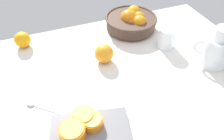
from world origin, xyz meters
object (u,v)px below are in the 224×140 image
Objects in this scene: fruit_bowl at (131,21)px; spoon at (38,107)px; juice_pitcher at (217,52)px; cutting_board at (90,132)px; orange_half_2 at (84,117)px; orange_half_0 at (92,122)px; juice_glass at (166,39)px; loose_orange_0 at (22,40)px; loose_orange_2 at (104,53)px; orange_half_1 at (73,132)px.

fruit_bowl reaches higher than spoon.
juice_pitcher reaches higher than cutting_board.
orange_half_2 is (-0.86, 4.49, 3.00)cm from cutting_board.
orange_half_0 is at bearing 50.54° from cutting_board.
loose_orange_0 is at bearing 159.00° from juice_glass.
cutting_board is at bearing -129.46° from orange_half_0.
fruit_bowl is 2.23× the size of spoon.
fruit_bowl is 3.22× the size of loose_orange_2.
spoon is at bearing -88.03° from loose_orange_0.
juice_pitcher is 0.73× the size of cutting_board.
orange_half_0 is 0.84× the size of loose_orange_2.
cutting_board is 5.47cm from orange_half_2.
juice_glass is at bearing 124.49° from juice_pitcher.
juice_pitcher is 49.92cm from loose_orange_2.
juice_pitcher is 64.70cm from orange_half_2.
spoon is (-64.94, -16.40, -3.87)cm from juice_glass.
orange_half_1 is 1.10× the size of orange_half_2.
orange_half_2 is at bearing -170.76° from juice_pitcher.
orange_half_2 is at bearing -73.96° from loose_orange_0.
orange_half_1 is (-55.49, -34.53, 0.31)cm from juice_glass.
orange_half_2 is 0.62× the size of spoon.
orange_half_0 is at bearing -167.90° from juice_pitcher.
juice_glass is 58.22cm from orange_half_0.
orange_half_1 is (-68.77, -15.21, -2.41)cm from juice_pitcher.
fruit_bowl reaches higher than orange_half_1.
spoon is at bearing 177.86° from juice_pitcher.
orange_half_0 is (-48.28, -32.53, -0.34)cm from juice_glass.
juice_glass is at bearing 30.45° from orange_half_2.
cutting_board is 3.56cm from orange_half_0.
loose_orange_0 is 42.05cm from spoon.
orange_half_0 is 36.45cm from loose_orange_2.
juice_pitcher is at bearing 13.29° from cutting_board.
juice_pitcher is 2.49× the size of loose_orange_0.
orange_half_2 is at bearing 100.83° from cutting_board.
fruit_bowl is at bearing 53.93° from cutting_board.
spoon is (-9.45, 18.13, -4.18)cm from orange_half_1.
fruit_bowl is 1.43× the size of juice_pitcher.
orange_half_2 reaches higher than cutting_board.
juice_pitcher is 23.60cm from juice_glass.
fruit_bowl reaches higher than orange_half_0.
orange_half_1 reaches higher than orange_half_0.
orange_half_1 is at bearing -129.64° from fruit_bowl.
loose_orange_2 reaches higher than orange_half_1.
juice_pitcher is 63.03cm from orange_half_0.
orange_half_1 is 0.69× the size of spoon.
cutting_board is 3.44× the size of orange_half_2.
loose_orange_0 is at bearing 175.82° from fruit_bowl.
orange_half_2 is (-63.79, -10.37, -2.89)cm from juice_pitcher.
orange_half_1 is at bearing -167.53° from juice_pitcher.
spoon is at bearing 137.32° from orange_half_2.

